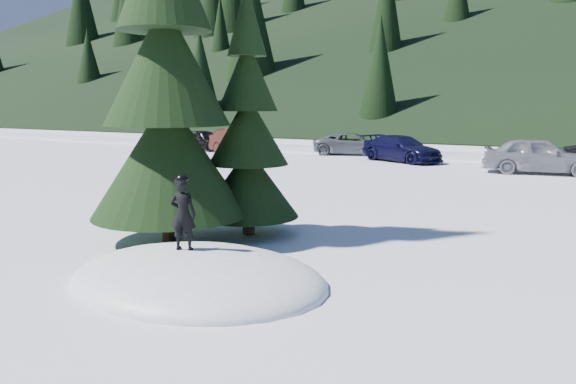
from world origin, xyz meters
The scene contains 11 objects.
ground centered at (0.00, 0.00, 0.00)m, with size 200.00×200.00×0.00m, color white.
snow_mound centered at (0.00, 0.00, 0.00)m, with size 4.48×3.52×0.96m, color white.
forest_hillside centered at (0.00, 54.00, 12.50)m, with size 200.00×60.00×25.00m, color black, non-canonical shape.
spruce_tall centered at (-2.20, 1.80, 3.32)m, with size 3.20×3.20×8.60m.
spruce_short centered at (-1.20, 3.20, 2.10)m, with size 2.20×2.20×5.37m.
child_skier centered at (-0.31, 0.06, 1.07)m, with size 0.43×0.28×1.18m, color black.
car_0 centered at (-16.47, 20.23, 0.64)m, with size 1.51×3.76×1.28m, color black.
car_1 centered at (-12.42, 18.56, 0.75)m, with size 1.59×4.56×1.50m, color black.
car_2 centered at (-7.30, 22.23, 0.61)m, with size 2.03×4.41×1.23m, color #575B60.
car_3 centered at (-3.66, 19.98, 0.65)m, with size 1.81×4.45×1.29m, color black.
car_4 centered at (2.85, 18.21, 0.75)m, with size 1.78×4.42×1.51m, color gray.
Camera 1 is at (5.77, -6.77, 2.86)m, focal length 35.00 mm.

